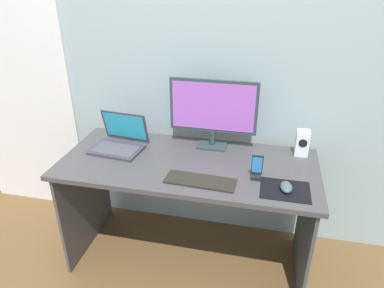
# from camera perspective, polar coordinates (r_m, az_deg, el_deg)

# --- Properties ---
(ground_plane) EXTENTS (8.00, 8.00, 0.00)m
(ground_plane) POSITION_cam_1_polar(r_m,az_deg,el_deg) (2.49, -0.56, -17.67)
(ground_plane) COLOR brown
(wall_back) EXTENTS (6.00, 0.04, 2.50)m
(wall_back) POSITION_cam_1_polar(r_m,az_deg,el_deg) (2.23, 1.75, 13.98)
(wall_back) COLOR #95ACAC
(wall_back) RESTS_ON ground_plane
(door_left) EXTENTS (0.82, 0.02, 2.02)m
(door_left) POSITION_cam_1_polar(r_m,az_deg,el_deg) (2.84, -26.41, 8.99)
(door_left) COLOR white
(door_left) RESTS_ON ground_plane
(desk) EXTENTS (1.49, 0.67, 0.73)m
(desk) POSITION_cam_1_polar(r_m,az_deg,el_deg) (2.12, -0.63, -6.36)
(desk) COLOR #424040
(desk) RESTS_ON ground_plane
(monitor) EXTENTS (0.54, 0.14, 0.43)m
(monitor) POSITION_cam_1_polar(r_m,az_deg,el_deg) (2.13, 3.44, 5.49)
(monitor) COLOR #2B3A3E
(monitor) RESTS_ON desk
(speaker_right) EXTENTS (0.08, 0.09, 0.15)m
(speaker_right) POSITION_cam_1_polar(r_m,az_deg,el_deg) (2.20, 17.46, 0.18)
(speaker_right) COLOR white
(speaker_right) RESTS_ON desk
(laptop) EXTENTS (0.33, 0.29, 0.21)m
(laptop) POSITION_cam_1_polar(r_m,az_deg,el_deg) (2.23, -11.71, 0.38)
(laptop) COLOR #3B3444
(laptop) RESTS_ON desk
(keyboard_external) EXTENTS (0.38, 0.15, 0.01)m
(keyboard_external) POSITION_cam_1_polar(r_m,az_deg,el_deg) (1.87, 1.35, -6.01)
(keyboard_external) COLOR black
(keyboard_external) RESTS_ON desk
(mousepad) EXTENTS (0.25, 0.20, 0.00)m
(mousepad) POSITION_cam_1_polar(r_m,az_deg,el_deg) (1.86, 14.87, -7.22)
(mousepad) COLOR black
(mousepad) RESTS_ON desk
(mouse) EXTENTS (0.07, 0.11, 0.04)m
(mouse) POSITION_cam_1_polar(r_m,az_deg,el_deg) (1.85, 15.05, -6.76)
(mouse) COLOR #405656
(mouse) RESTS_ON mousepad
(phone_in_dock) EXTENTS (0.06, 0.05, 0.14)m
(phone_in_dock) POSITION_cam_1_polar(r_m,az_deg,el_deg) (1.91, 10.45, -4.19)
(phone_in_dock) COLOR black
(phone_in_dock) RESTS_ON desk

